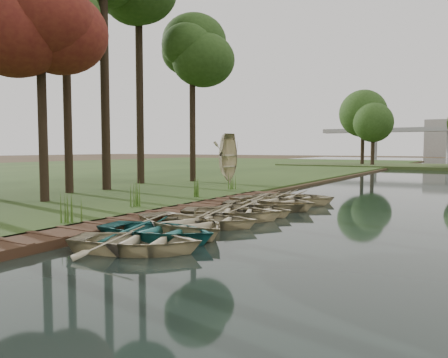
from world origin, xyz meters
The scene contains 22 objects.
ground centered at (0.00, 0.00, 0.00)m, with size 300.00×300.00×0.00m, color #3D2F1D.
boardwalk centered at (-1.60, 0.00, 0.15)m, with size 1.60×16.00×0.30m, color #382315.
building_b centered at (-5.00, 145.00, 6.00)m, with size 8.00×8.00×12.00m, color #A5A5A0.
rowboat_0 centered at (1.19, -5.45, 0.40)m, with size 2.42×3.38×0.70m, color tan.
rowboat_1 centered at (0.79, -4.17, 0.42)m, with size 2.55×3.56×0.74m, color #28706D.
rowboat_2 centered at (0.71, -2.92, 0.45)m, with size 2.77×3.88×0.80m, color tan.
rowboat_3 centered at (0.91, -1.56, 0.37)m, with size 2.24×3.13×0.65m, color tan.
rowboat_4 centered at (0.82, 0.00, 0.43)m, with size 2.61×3.65×0.76m, color tan.
rowboat_5 centered at (1.00, 1.40, 0.36)m, with size 2.17×3.03×0.63m, color tan.
rowboat_6 centered at (0.78, 2.73, 0.40)m, with size 2.44×3.41×0.71m, color tan.
rowboat_7 centered at (0.81, 3.52, 0.46)m, with size 2.82×3.94×0.82m, color tan.
rowboat_8 centered at (0.97, 5.45, 0.43)m, with size 2.62×3.67×0.76m, color tan.
rowboat_9 centered at (1.05, 6.65, 0.36)m, with size 2.15×3.01×0.62m, color tan.
stored_rowboat centered at (-6.10, 11.49, 0.65)m, with size 2.40×3.36×0.70m, color tan.
tree_2 centered at (-8.20, -1.14, 8.07)m, with size 4.16×4.16×9.62m.
tree_4 centered at (-10.36, 1.99, 9.52)m, with size 3.90×3.90×11.03m.
tree_5 centered at (-11.40, 8.77, 12.45)m, with size 4.72×4.72×14.35m.
tree_6 centered at (-9.45, 12.12, 9.37)m, with size 4.55×4.55×11.10m.
reeds_0 centered at (-2.60, -4.29, 0.76)m, with size 0.60×0.60×0.91m, color #3F661E.
reeds_1 centered at (-3.42, -0.31, 0.85)m, with size 0.60×0.60×1.10m, color #3F661E.
reeds_2 centered at (-3.35, 3.74, 0.75)m, with size 0.60×0.60×0.89m, color #3F661E.
reeds_3 centered at (-4.04, 8.27, 0.74)m, with size 0.60×0.60×0.88m, color #3F661E.
Camera 1 is at (8.67, -13.60, 2.65)m, focal length 35.00 mm.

